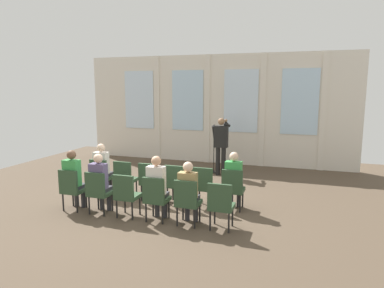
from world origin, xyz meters
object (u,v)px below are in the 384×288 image
(chair_r0_c4, at_px, (204,184))
(chair_r0_c1, at_px, (125,177))
(chair_r0_c0, at_px, (101,175))
(chair_r1_c5, at_px, (221,203))
(audience_r0_c5, at_px, (234,177))
(mic_stand, at_px, (214,162))
(audience_r1_c1, at_px, (100,180))
(speaker, at_px, (221,142))
(chair_r1_c3, at_px, (156,196))
(chair_r1_c1, at_px, (98,190))
(chair_r0_c2, at_px, (150,179))
(chair_r1_c2, at_px, (126,193))
(audience_r1_c4, at_px, (189,190))
(audience_r1_c0, at_px, (74,177))
(chair_r0_c5, at_px, (233,187))
(chair_r1_c0, at_px, (72,187))
(audience_r1_c3, at_px, (157,185))
(audience_r0_c0, at_px, (103,166))
(chair_r1_c4, at_px, (187,200))
(chair_r0_c3, at_px, (176,182))

(chair_r0_c4, bearing_deg, chair_r0_c1, 180.00)
(chair_r0_c0, height_order, chair_r1_c5, same)
(audience_r0_c5, bearing_deg, chair_r0_c4, -173.06)
(mic_stand, relative_size, audience_r1_c1, 1.18)
(speaker, relative_size, chair_r0_c1, 1.90)
(chair_r0_c4, bearing_deg, chair_r1_c3, -120.52)
(audience_r0_c5, relative_size, chair_r1_c1, 1.39)
(audience_r0_c5, relative_size, chair_r1_c3, 1.39)
(chair_r0_c2, bearing_deg, speaker, 70.87)
(chair_r1_c5, bearing_deg, chair_r1_c2, 180.00)
(chair_r1_c2, relative_size, audience_r1_c4, 0.73)
(chair_r0_c4, relative_size, audience_r1_c0, 0.70)
(chair_r0_c0, height_order, audience_r1_c0, audience_r1_c0)
(chair_r0_c5, bearing_deg, audience_r1_c0, -162.48)
(chair_r0_c1, relative_size, audience_r0_c5, 0.72)
(chair_r1_c0, bearing_deg, audience_r1_c3, 2.26)
(audience_r0_c0, distance_m, audience_r0_c5, 3.36)
(audience_r1_c3, bearing_deg, chair_r0_c1, 141.72)
(chair_r0_c2, height_order, chair_r1_c5, same)
(audience_r1_c3, distance_m, chair_r1_c4, 0.71)
(chair_r0_c0, bearing_deg, chair_r1_c2, -40.31)
(audience_r1_c1, xyz_separation_m, audience_r1_c4, (2.02, 0.00, -0.02))
(speaker, distance_m, chair_r0_c1, 3.45)
(audience_r0_c0, height_order, audience_r1_c0, audience_r1_c0)
(chair_r1_c3, bearing_deg, mic_stand, 89.17)
(chair_r0_c2, distance_m, audience_r1_c3, 1.28)
(audience_r0_c0, height_order, chair_r1_c5, audience_r0_c0)
(chair_r0_c4, bearing_deg, audience_r1_c1, -152.30)
(chair_r0_c1, bearing_deg, chair_r0_c3, 0.00)
(chair_r0_c4, xyz_separation_m, chair_r1_c4, (0.00, -1.14, 0.00))
(chair_r0_c0, distance_m, chair_r0_c3, 2.02)
(chair_r1_c1, bearing_deg, chair_r1_c0, 180.00)
(mic_stand, relative_size, chair_r0_c4, 1.65)
(chair_r1_c0, height_order, chair_r1_c2, same)
(speaker, bearing_deg, audience_r1_c0, -120.53)
(chair_r0_c0, bearing_deg, chair_r0_c4, 0.00)
(chair_r0_c0, height_order, chair_r1_c1, same)
(chair_r0_c1, xyz_separation_m, audience_r0_c5, (2.69, 0.08, 0.19))
(chair_r1_c1, bearing_deg, chair_r1_c5, 0.00)
(speaker, xyz_separation_m, chair_r1_c0, (-2.37, -4.10, -0.51))
(chair_r1_c0, distance_m, audience_r1_c0, 0.23)
(chair_r0_c1, height_order, chair_r1_c5, same)
(chair_r1_c0, xyz_separation_m, chair_r1_c2, (1.35, 0.00, 0.00))
(chair_r0_c3, height_order, chair_r0_c5, same)
(chair_r1_c1, distance_m, chair_r1_c2, 0.67)
(chair_r0_c1, bearing_deg, chair_r1_c4, -29.49)
(mic_stand, height_order, audience_r1_c0, mic_stand)
(chair_r0_c0, relative_size, chair_r0_c3, 1.00)
(audience_r1_c0, height_order, chair_r1_c1, audience_r1_c0)
(chair_r0_c1, bearing_deg, audience_r1_c0, -122.36)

